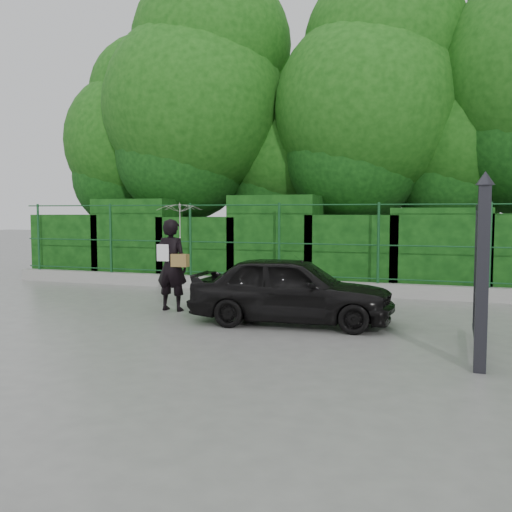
% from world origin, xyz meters
% --- Properties ---
extents(ground, '(80.00, 80.00, 0.00)m').
position_xyz_m(ground, '(0.00, 0.00, 0.00)').
color(ground, gray).
extents(kerb, '(14.00, 0.25, 0.30)m').
position_xyz_m(kerb, '(0.00, 4.50, 0.15)').
color(kerb, '#9E9E99').
rests_on(kerb, ground).
extents(fence, '(14.13, 0.06, 1.80)m').
position_xyz_m(fence, '(0.22, 4.50, 1.20)').
color(fence, '#154721').
rests_on(fence, kerb).
extents(hedge, '(14.20, 1.20, 2.30)m').
position_xyz_m(hedge, '(-0.04, 5.50, 0.99)').
color(hedge, black).
rests_on(hedge, ground).
extents(trees, '(17.10, 6.15, 8.08)m').
position_xyz_m(trees, '(1.14, 7.74, 4.62)').
color(trees, black).
rests_on(trees, ground).
extents(gate, '(0.22, 2.33, 2.36)m').
position_xyz_m(gate, '(4.60, -0.72, 1.19)').
color(gate, '#232329').
rests_on(gate, ground).
extents(woman, '(0.91, 0.88, 2.07)m').
position_xyz_m(woman, '(-0.71, 1.41, 1.32)').
color(woman, black).
rests_on(woman, ground).
extents(car, '(3.50, 1.60, 1.16)m').
position_xyz_m(car, '(1.71, 0.90, 0.58)').
color(car, black).
rests_on(car, ground).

